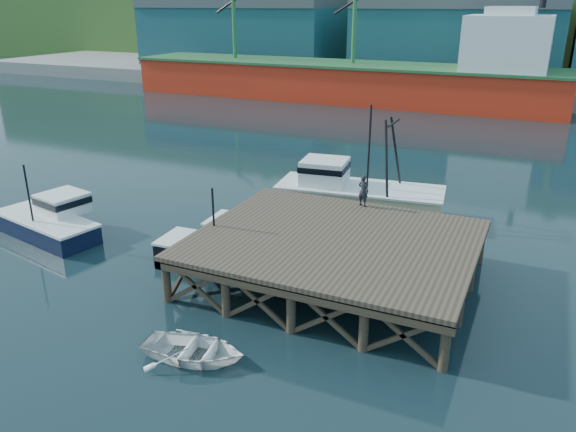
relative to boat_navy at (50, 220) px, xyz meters
The scene contains 12 objects.
ground 10.37m from the boat_navy, ahead, with size 300.00×300.00×0.00m, color black.
wharf 15.83m from the boat_navy, ahead, with size 12.00×10.00×2.62m.
far_quay 72.10m from the boat_navy, 81.83° to the left, with size 160.00×40.00×2.00m, color gray.
warehouse_left 71.06m from the boat_navy, 110.45° to the left, with size 32.00×16.00×9.00m, color #1A4B58.
warehouse_mid 67.39m from the boat_navy, 81.22° to the left, with size 28.00×16.00×9.00m, color #1A4B58.
cargo_ship 49.46m from the boat_navy, 87.93° to the left, with size 55.50×10.00×13.75m.
hillside 102.39m from the boat_navy, 84.23° to the left, with size 220.00×50.00×22.00m, color #2D511E.
boat_navy is the anchor object (origin of this frame).
boat_black 10.18m from the boat_navy, ahead, with size 6.51×5.46×3.94m.
trawler 17.18m from the boat_navy, 36.41° to the left, with size 10.04×4.63×6.48m.
dinghy 14.78m from the boat_navy, 25.36° to the right, with size 2.66×3.72×0.77m, color white.
dockworker 16.75m from the boat_navy, 20.31° to the left, with size 0.59×0.39×1.62m, color black.
Camera 1 is at (13.13, -21.49, 11.77)m, focal length 35.00 mm.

